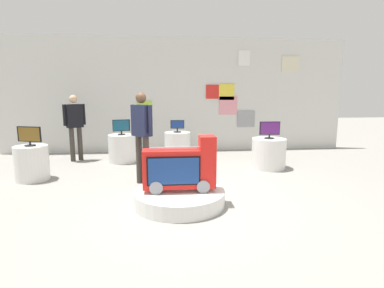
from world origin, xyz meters
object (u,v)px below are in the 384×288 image
object	(u,v)px
tv_on_left_rear	(270,130)
tv_on_center_rear	(177,126)
display_pedestal_left_rear	(269,153)
display_pedestal_center_rear	(178,145)
tv_on_far_right	(29,135)
novelty_firetruck_tv	(181,169)
shopper_browsing_rear	(142,131)
tv_on_right_rear	(121,126)
main_display_pedestal	(179,198)
display_pedestal_right_rear	(122,148)
display_pedestal_far_right	(32,163)
shopper_browsing_near_truck	(75,123)

from	to	relation	value
tv_on_left_rear	tv_on_center_rear	size ratio (longest dim) A/B	1.28
display_pedestal_left_rear	display_pedestal_center_rear	world-z (taller)	same
tv_on_left_rear	tv_on_center_rear	world-z (taller)	tv_on_left_rear
tv_on_left_rear	tv_on_far_right	xyz separation A→B (m)	(-5.10, -0.44, 0.00)
novelty_firetruck_tv	shopper_browsing_rear	distance (m)	1.43
tv_on_center_rear	tv_on_right_rear	xyz separation A→B (m)	(-1.43, -0.33, 0.04)
tv_on_center_rear	main_display_pedestal	bearing A→B (deg)	-92.83
main_display_pedestal	display_pedestal_center_rear	world-z (taller)	display_pedestal_center_rear
display_pedestal_left_rear	tv_on_center_rear	bearing A→B (deg)	147.00
display_pedestal_left_rear	tv_on_left_rear	xyz separation A→B (m)	(0.00, -0.00, 0.56)
novelty_firetruck_tv	display_pedestal_left_rear	size ratio (longest dim) A/B	1.44
tv_on_center_rear	display_pedestal_right_rear	size ratio (longest dim) A/B	0.52
tv_on_right_rear	display_pedestal_far_right	distance (m)	2.24
shopper_browsing_near_truck	display_pedestal_right_rear	bearing A→B (deg)	-12.25
main_display_pedestal	shopper_browsing_near_truck	world-z (taller)	shopper_browsing_near_truck
display_pedestal_center_rear	display_pedestal_right_rear	world-z (taller)	same
tv_on_right_rear	tv_on_far_right	distance (m)	2.17
display_pedestal_far_right	shopper_browsing_near_truck	xyz separation A→B (m)	(0.43, 1.70, 0.64)
novelty_firetruck_tv	tv_on_center_rear	size ratio (longest dim) A/B	3.08
main_display_pedestal	display_pedestal_left_rear	bearing A→B (deg)	43.89
display_pedestal_left_rear	tv_on_far_right	world-z (taller)	tv_on_far_right
display_pedestal_right_rear	display_pedestal_far_right	size ratio (longest dim) A/B	1.00
novelty_firetruck_tv	main_display_pedestal	bearing A→B (deg)	161.93
display_pedestal_right_rear	shopper_browsing_rear	distance (m)	2.16
tv_on_center_rear	shopper_browsing_near_truck	world-z (taller)	shopper_browsing_near_truck
tv_on_center_rear	tv_on_far_right	size ratio (longest dim) A/B	0.72
main_display_pedestal	display_pedestal_left_rear	distance (m)	3.09
tv_on_left_rear	tv_on_right_rear	bearing A→B (deg)	163.90
tv_on_right_rear	shopper_browsing_near_truck	size ratio (longest dim) A/B	0.25
main_display_pedestal	tv_on_left_rear	distance (m)	3.18
tv_on_right_rear	shopper_browsing_near_truck	distance (m)	1.22
display_pedestal_right_rear	display_pedestal_left_rear	bearing A→B (deg)	-16.10
tv_on_far_right	tv_on_center_rear	bearing A→B (deg)	30.23
tv_on_center_rear	shopper_browsing_near_truck	xyz separation A→B (m)	(-2.62, -0.07, 0.12)
shopper_browsing_near_truck	tv_on_right_rear	bearing A→B (deg)	-12.44
display_pedestal_center_rear	tv_on_right_rear	bearing A→B (deg)	-166.79
tv_on_right_rear	tv_on_far_right	xyz separation A→B (m)	(-1.62, -1.44, 0.00)
main_display_pedestal	tv_on_right_rear	world-z (taller)	tv_on_right_rear
display_pedestal_right_rear	main_display_pedestal	bearing A→B (deg)	-68.21
tv_on_far_right	shopper_browsing_near_truck	xyz separation A→B (m)	(0.43, 1.71, 0.08)
tv_on_far_right	display_pedestal_right_rear	bearing A→B (deg)	41.80
tv_on_left_rear	shopper_browsing_rear	world-z (taller)	shopper_browsing_rear
display_pedestal_center_rear	tv_on_far_right	world-z (taller)	tv_on_far_right
shopper_browsing_near_truck	main_display_pedestal	bearing A→B (deg)	-54.24
display_pedestal_far_right	display_pedestal_right_rear	bearing A→B (deg)	41.70
tv_on_center_rear	tv_on_far_right	world-z (taller)	tv_on_far_right
display_pedestal_left_rear	shopper_browsing_rear	size ratio (longest dim) A/B	0.45
main_display_pedestal	novelty_firetruck_tv	xyz separation A→B (m)	(0.02, -0.01, 0.47)
shopper_browsing_rear	display_pedestal_center_rear	bearing A→B (deg)	70.68
display_pedestal_far_right	shopper_browsing_rear	distance (m)	2.40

